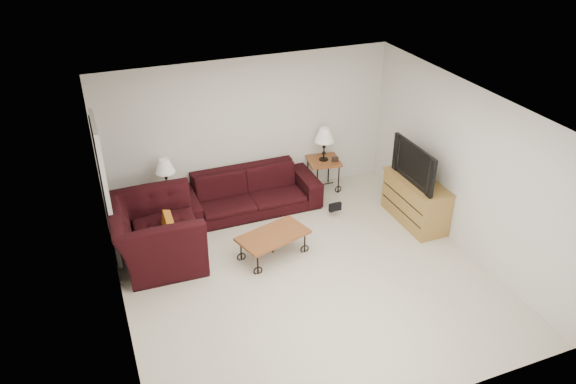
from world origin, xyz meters
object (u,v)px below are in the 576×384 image
at_px(coffee_table, 273,245).
at_px(tv_stand, 416,201).
at_px(backpack, 332,202).
at_px(sofa, 249,192).
at_px(side_table_right, 323,175).
at_px(armchair, 156,233).
at_px(television, 419,163).
at_px(side_table_left, 169,205).
at_px(lamp_right, 324,144).
at_px(lamp_left, 166,175).

xyz_separation_m(coffee_table, tv_stand, (2.50, 0.08, 0.18)).
bearing_deg(backpack, sofa, 159.65).
bearing_deg(side_table_right, sofa, -172.93).
bearing_deg(tv_stand, armchair, 173.54).
height_order(tv_stand, television, television).
xyz_separation_m(side_table_left, side_table_right, (2.77, 0.00, 0.02)).
xyz_separation_m(lamp_right, backpack, (-0.19, -0.79, -0.69)).
bearing_deg(lamp_left, tv_stand, -21.98).
bearing_deg(side_table_right, armchair, -161.66).
xyz_separation_m(side_table_left, tv_stand, (3.73, -1.51, 0.10)).
relative_size(lamp_left, coffee_table, 0.53).
bearing_deg(backpack, television, -26.95).
xyz_separation_m(side_table_left, coffee_table, (1.23, -1.59, -0.08)).
bearing_deg(lamp_left, armchair, -109.63).
xyz_separation_m(coffee_table, backpack, (1.35, 0.80, 0.02)).
xyz_separation_m(side_table_left, lamp_left, (0.00, 0.00, 0.55)).
distance_m(lamp_left, backpack, 2.77).
height_order(sofa, lamp_right, lamp_right).
distance_m(side_table_left, television, 4.08).
distance_m(lamp_right, tv_stand, 1.86).
relative_size(side_table_left, tv_stand, 0.45).
distance_m(sofa, lamp_right, 1.57).
height_order(side_table_left, lamp_left, lamp_left).
bearing_deg(armchair, side_table_left, -17.73).
distance_m(armchair, tv_stand, 4.13).
distance_m(side_table_right, backpack, 0.82).
relative_size(lamp_right, coffee_table, 0.58).
height_order(sofa, side_table_right, sofa).
bearing_deg(side_table_left, television, -22.09).
bearing_deg(armchair, backpack, -83.21).
height_order(side_table_left, coffee_table, side_table_left).
xyz_separation_m(side_table_right, tv_stand, (0.96, -1.51, 0.07)).
height_order(lamp_left, tv_stand, lamp_left).
bearing_deg(armchair, lamp_right, -69.76).
relative_size(lamp_right, tv_stand, 0.49).
relative_size(lamp_right, television, 0.54).
relative_size(sofa, backpack, 5.46).
distance_m(lamp_left, armchair, 1.17).
distance_m(side_table_left, side_table_right, 2.77).
xyz_separation_m(side_table_right, armchair, (-3.14, -1.04, 0.16)).
bearing_deg(lamp_left, lamp_right, 0.00).
relative_size(side_table_right, coffee_table, 0.58).
xyz_separation_m(sofa, coffee_table, (-0.09, -1.41, -0.15)).
bearing_deg(side_table_left, lamp_left, 0.00).
bearing_deg(sofa, side_table_right, 7.07).
height_order(coffee_table, backpack, backpack).
xyz_separation_m(side_table_left, backpack, (2.58, -0.79, -0.06)).
distance_m(lamp_right, coffee_table, 2.32).
height_order(lamp_left, backpack, lamp_left).
bearing_deg(television, lamp_right, -148.01).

